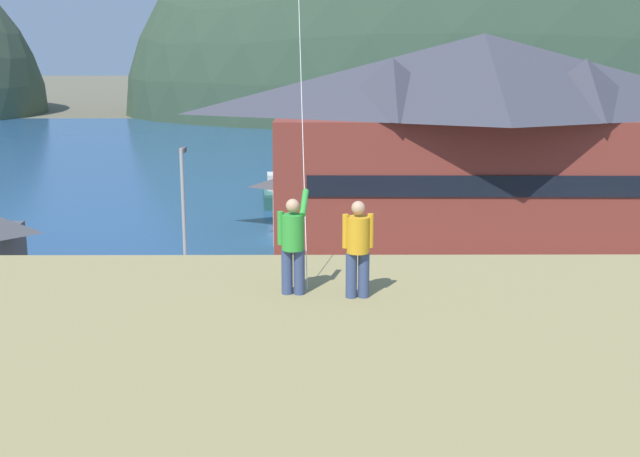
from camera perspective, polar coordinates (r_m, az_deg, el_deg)
ground_plane at (r=25.10m, az=0.23°, el=-12.54°), size 600.00×600.00×0.00m
parking_lot_pad at (r=29.68m, az=0.15°, el=-8.31°), size 40.00×20.00×0.10m
bay_water at (r=83.37m, az=-0.14°, el=5.43°), size 360.00×84.00×0.03m
far_hill_east_peak at (r=141.54m, az=15.34°, el=8.03°), size 139.13×74.06×89.98m
far_hill_center_saddle at (r=152.83m, az=18.78°, el=8.13°), size 140.62×46.94×82.93m
harbor_lodge at (r=45.57m, az=11.46°, el=6.78°), size 24.18×11.11×11.54m
storage_shed_waterside at (r=45.42m, az=0.14°, el=2.05°), size 6.30×4.44×4.36m
wharf_dock at (r=56.85m, az=0.21°, el=2.29°), size 3.20×10.97×0.70m
moored_boat_wharfside at (r=56.43m, az=-3.11°, el=2.57°), size 2.39×6.11×2.16m
parked_car_lone_by_shed at (r=24.38m, az=7.04°, el=-10.69°), size 4.23×2.11×1.82m
parked_car_mid_row_near at (r=25.31m, az=-7.66°, el=-9.80°), size 4.32×2.30×1.82m
parked_car_corner_spot at (r=30.35m, az=0.18°, el=-5.79°), size 4.34×2.35×1.82m
parked_car_mid_row_center at (r=31.81m, az=-12.80°, el=-5.24°), size 4.26×2.16×1.82m
parked_car_mid_row_far at (r=30.78m, az=14.54°, el=-5.94°), size 4.33×2.31×1.82m
parked_car_back_row_right at (r=27.54m, az=21.90°, el=-8.75°), size 4.20×2.06×1.82m
parking_light_pole at (r=34.41m, az=-9.75°, el=1.15°), size 0.24×0.78×6.54m
person_kite_flyer at (r=14.10m, az=-1.96°, el=-1.01°), size 0.56×0.64×1.86m
person_companion at (r=13.91m, az=2.73°, el=-1.27°), size 0.55×0.40×1.74m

